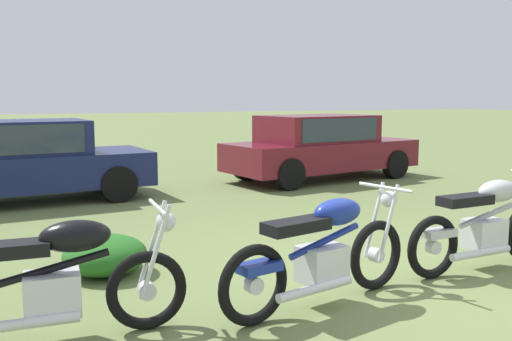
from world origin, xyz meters
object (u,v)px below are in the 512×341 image
Objects in this scene: motorcycle_blue at (323,252)px; motorcycle_silver at (485,225)px; motorcycle_black at (53,282)px; car_navy at (24,157)px; car_burgundy at (320,144)px; shrub_low at (105,255)px.

motorcycle_silver is (2.13, 0.22, 0.00)m from motorcycle_blue.
motorcycle_black is 1.01× the size of motorcycle_silver.
car_navy reaches higher than motorcycle_blue.
motorcycle_black is 4.36m from motorcycle_silver.
motorcycle_blue is 7.67m from car_burgundy.
car_navy reaches higher than shrub_low.
motorcycle_blue is at bearing -46.39° from shrub_low.
shrub_low is at bearing 155.65° from motorcycle_silver.
motorcycle_silver is 2.37× the size of shrub_low.
motorcycle_silver is at bearing -59.89° from car_navy.
motorcycle_blue is (2.23, -0.15, 0.01)m from motorcycle_black.
motorcycle_silver is 4.03m from shrub_low.
motorcycle_blue is at bearing -177.06° from motorcycle_silver.
motorcycle_silver reaches higher than shrub_low.
motorcycle_silver is 0.45× the size of car_burgundy.
shrub_low is (0.61, -4.67, -0.59)m from car_navy.
motorcycle_blue is 0.49× the size of car_navy.
car_burgundy is (6.09, 6.46, 0.32)m from motorcycle_black.
motorcycle_black is at bearing 177.98° from motorcycle_silver.
car_navy is at bearing 96.80° from motorcycle_blue.
shrub_low is at bearing 121.18° from motorcycle_blue.
motorcycle_silver is 6.63m from car_burgundy.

